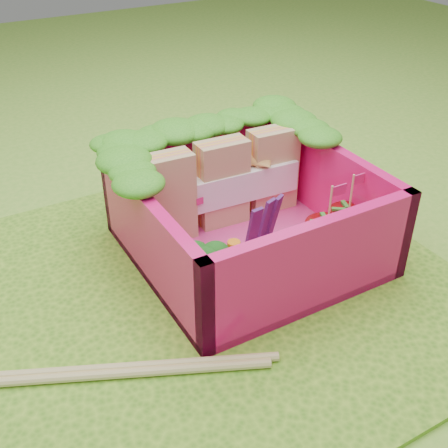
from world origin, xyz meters
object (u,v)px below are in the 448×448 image
(strawberry_right, at_px, (347,228))
(chopsticks, at_px, (41,376))
(strawberry_left, at_px, (326,242))
(broccoli, at_px, (204,267))
(sandwich_stack, at_px, (223,184))
(bento_box, at_px, (248,213))

(strawberry_right, height_order, chopsticks, strawberry_right)
(strawberry_left, distance_m, chopsticks, 1.65)
(broccoli, bearing_deg, chopsticks, -173.95)
(strawberry_right, relative_size, chopsticks, 0.24)
(sandwich_stack, height_order, chopsticks, sandwich_stack)
(broccoli, distance_m, chopsticks, 0.93)
(broccoli, bearing_deg, sandwich_stack, 52.72)
(strawberry_left, distance_m, strawberry_right, 0.21)
(strawberry_right, bearing_deg, broccoli, 179.79)
(broccoli, height_order, strawberry_right, strawberry_right)
(bento_box, bearing_deg, chopsticks, -163.86)
(strawberry_left, bearing_deg, strawberry_right, 16.63)
(bento_box, xyz_separation_m, strawberry_left, (0.30, -0.36, -0.09))
(sandwich_stack, distance_m, broccoli, 0.76)
(bento_box, height_order, broccoli, bento_box)
(broccoli, distance_m, strawberry_left, 0.75)
(bento_box, bearing_deg, broccoli, -146.90)
(bento_box, bearing_deg, sandwich_stack, 88.80)
(strawberry_left, bearing_deg, sandwich_stack, 113.40)
(strawberry_left, xyz_separation_m, strawberry_right, (0.20, 0.06, -0.01))
(sandwich_stack, height_order, strawberry_right, sandwich_stack)
(sandwich_stack, bearing_deg, chopsticks, -152.74)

